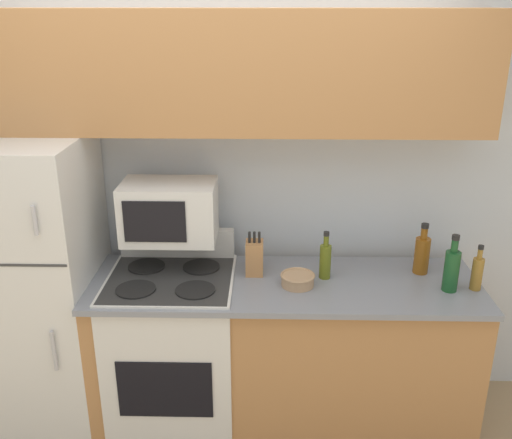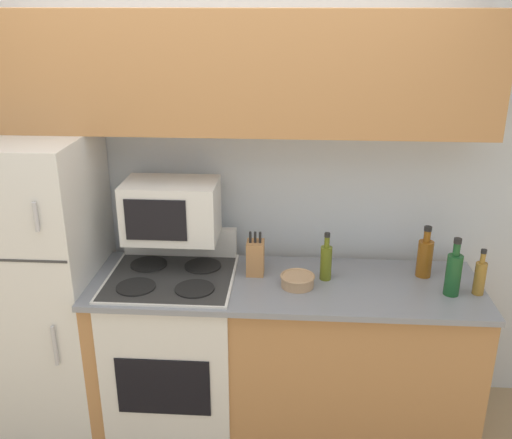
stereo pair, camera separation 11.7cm
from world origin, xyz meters
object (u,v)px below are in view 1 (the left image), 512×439
object	(u,v)px
stove	(174,349)
bowl	(298,279)
bottle_vinegar	(477,272)
bottle_whiskey	(422,254)
bottle_olive_oil	(325,260)
bottle_wine_green	(452,269)
refrigerator	(33,287)
knife_block	(254,257)
microwave	(169,211)

from	to	relation	value
stove	bowl	size ratio (longest dim) A/B	5.96
bottle_vinegar	bottle_whiskey	xyz separation A→B (m)	(-0.23, 0.19, 0.02)
stove	bottle_olive_oil	distance (m)	0.97
stove	bottle_vinegar	size ratio (longest dim) A/B	4.43
stove	bowl	xyz separation A→B (m)	(0.66, -0.04, 0.46)
bottle_wine_green	bottle_olive_oil	xyz separation A→B (m)	(-0.62, 0.13, -0.02)
refrigerator	knife_block	xyz separation A→B (m)	(1.19, 0.04, 0.17)
refrigerator	bottle_olive_oil	world-z (taller)	refrigerator
stove	bottle_wine_green	xyz separation A→B (m)	(1.43, -0.08, 0.54)
microwave	bottle_whiskey	bearing A→B (deg)	-0.70
refrigerator	bottle_olive_oil	xyz separation A→B (m)	(1.56, 0.00, 0.18)
bowl	bottle_vinegar	world-z (taller)	bottle_vinegar
stove	bottle_wine_green	world-z (taller)	bottle_wine_green
bottle_wine_green	bottle_olive_oil	bearing A→B (deg)	168.41
knife_block	bottle_wine_green	bearing A→B (deg)	-9.54
bottle_olive_oil	microwave	bearing A→B (deg)	173.70
microwave	knife_block	distance (m)	0.51
bottle_vinegar	bottle_wine_green	xyz separation A→B (m)	(-0.13, -0.01, 0.02)
bottle_vinegar	bowl	bearing A→B (deg)	178.75
microwave	bottle_whiskey	size ratio (longest dim) A/B	1.75
stove	bottle_wine_green	distance (m)	1.53
bottle_vinegar	bottle_wine_green	size ratio (longest dim) A/B	0.80
refrigerator	microwave	xyz separation A→B (m)	(0.74, 0.09, 0.41)
microwave	bottle_whiskey	world-z (taller)	microwave
refrigerator	bottle_vinegar	world-z (taller)	refrigerator
bottle_whiskey	bottle_olive_oil	xyz separation A→B (m)	(-0.52, -0.07, -0.01)
bowl	bottle_whiskey	distance (m)	0.69
refrigerator	knife_block	world-z (taller)	refrigerator
stove	knife_block	distance (m)	0.69
bottle_wine_green	bottle_olive_oil	size ratio (longest dim) A/B	1.15
bowl	bottle_whiskey	bearing A→B (deg)	14.02
bottle_whiskey	bottle_olive_oil	distance (m)	0.52
stove	bottle_olive_oil	bearing A→B (deg)	3.37
bottle_whiskey	bottle_vinegar	bearing A→B (deg)	-38.82
knife_block	bottle_wine_green	size ratio (longest dim) A/B	0.81
refrigerator	microwave	bearing A→B (deg)	7.19
stove	bottle_vinegar	world-z (taller)	bottle_vinegar
stove	microwave	distance (m)	0.77
refrigerator	bottle_vinegar	distance (m)	2.32
microwave	bottle_olive_oil	xyz separation A→B (m)	(0.82, -0.09, -0.23)
bottle_whiskey	bottle_wine_green	bearing A→B (deg)	-64.34
stove	bowl	bearing A→B (deg)	-3.83
refrigerator	stove	bearing A→B (deg)	-3.36
knife_block	refrigerator	bearing A→B (deg)	-177.94
microwave	stove	bearing A→B (deg)	-86.33
bottle_vinegar	bottle_wine_green	world-z (taller)	bottle_wine_green
bottle_olive_oil	bowl	bearing A→B (deg)	-147.77
refrigerator	bottle_olive_oil	distance (m)	1.57
stove	bottle_olive_oil	world-z (taller)	bottle_olive_oil
bottle_vinegar	microwave	bearing A→B (deg)	172.66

